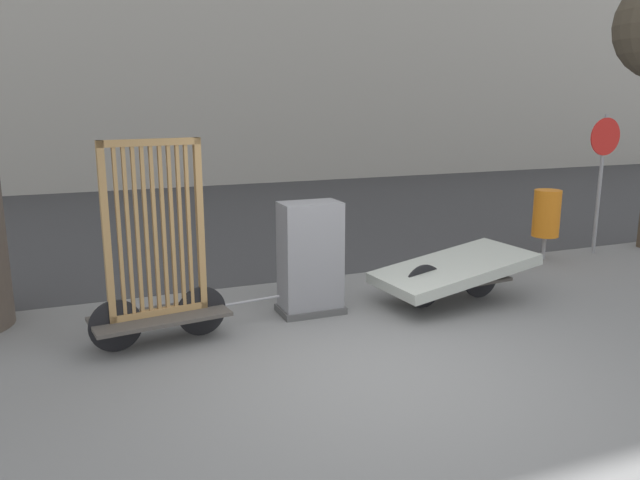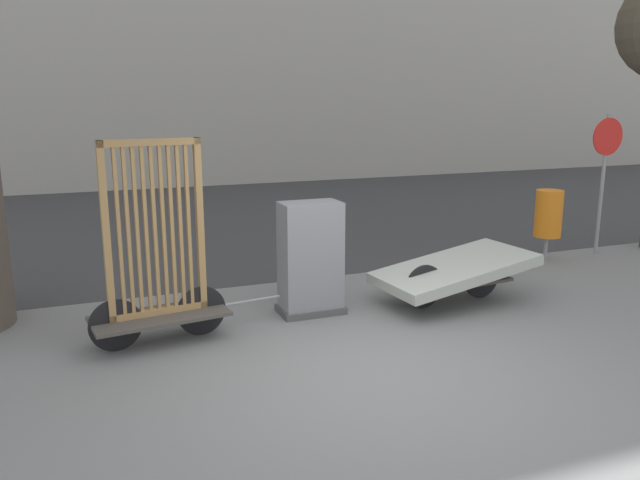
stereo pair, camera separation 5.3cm
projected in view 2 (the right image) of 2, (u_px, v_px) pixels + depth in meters
name	position (u px, v px, depth m)	size (l,w,h in m)	color
ground_plane	(379.00, 373.00, 5.95)	(60.00, 60.00, 0.00)	slate
road_strip	(205.00, 219.00, 13.60)	(56.00, 10.40, 0.01)	#38383A
bike_cart_with_bedframe	(158.00, 274.00, 6.53)	(2.14, 0.82, 2.16)	#4C4742
bike_cart_with_mattress	(454.00, 271.00, 7.91)	(2.43, 1.25, 0.64)	#4C4742
utility_cabinet	(310.00, 262.00, 7.49)	(0.78, 0.49, 1.37)	#4C4C4C
trash_bin	(549.00, 214.00, 9.99)	(0.43, 0.43, 1.13)	gray
sign_post	(605.00, 163.00, 10.19)	(0.61, 0.06, 2.31)	gray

